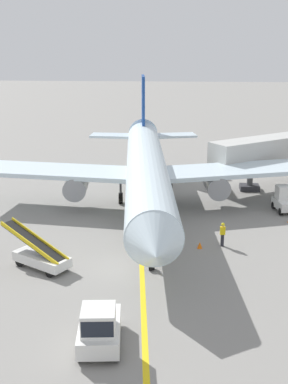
# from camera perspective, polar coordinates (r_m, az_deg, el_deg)

# --- Properties ---
(ground_plane) EXTENTS (300.00, 300.00, 0.00)m
(ground_plane) POSITION_cam_1_polar(r_m,az_deg,el_deg) (32.08, -1.50, -8.56)
(ground_plane) COLOR gray
(taxi_line_yellow) EXTENTS (7.81, 79.67, 0.01)m
(taxi_line_yellow) POSITION_cam_1_polar(r_m,az_deg,el_deg) (36.63, -0.38, -5.25)
(taxi_line_yellow) COLOR yellow
(taxi_line_yellow) RESTS_ON ground
(airliner) EXTENTS (28.48, 35.34, 10.10)m
(airliner) POSITION_cam_1_polar(r_m,az_deg,el_deg) (42.14, 0.28, 2.57)
(airliner) COLOR silver
(airliner) RESTS_ON ground
(jet_bridge) EXTENTS (11.83, 9.53, 4.85)m
(jet_bridge) POSITION_cam_1_polar(r_m,az_deg,el_deg) (50.73, 14.51, 4.60)
(jet_bridge) COLOR beige
(jet_bridge) RESTS_ON ground
(pushback_tug) EXTENTS (2.24, 3.77, 2.20)m
(pushback_tug) POSITION_cam_1_polar(r_m,az_deg,el_deg) (24.27, -5.02, -14.87)
(pushback_tug) COLOR silver
(pushback_tug) RESTS_ON ground
(baggage_tug_near_wing) EXTENTS (1.72, 2.60, 2.10)m
(baggage_tug_near_wing) POSITION_cam_1_polar(r_m,az_deg,el_deg) (43.71, 15.34, -0.91)
(baggage_tug_near_wing) COLOR silver
(baggage_tug_near_wing) RESTS_ON ground
(belt_loader_forward_hold) EXTENTS (4.92, 3.66, 2.59)m
(belt_loader_forward_hold) POSITION_cam_1_polar(r_m,az_deg,el_deg) (32.57, -11.53, -7.01)
(belt_loader_forward_hold) COLOR silver
(belt_loader_forward_hold) RESTS_ON ground
(ground_crew_marshaller) EXTENTS (0.36, 0.24, 1.70)m
(ground_crew_marshaller) POSITION_cam_1_polar(r_m,az_deg,el_deg) (35.48, 8.78, -4.62)
(ground_crew_marshaller) COLOR #26262D
(ground_crew_marshaller) RESTS_ON ground
(safety_cone_nose_left) EXTENTS (0.36, 0.36, 0.44)m
(safety_cone_nose_left) POSITION_cam_1_polar(r_m,az_deg,el_deg) (41.74, 3.21, -2.17)
(safety_cone_nose_left) COLOR orange
(safety_cone_nose_left) RESTS_ON ground
(safety_cone_wingtip_right) EXTENTS (0.36, 0.36, 0.44)m
(safety_cone_wingtip_right) POSITION_cam_1_polar(r_m,az_deg,el_deg) (41.15, -0.76, -2.43)
(safety_cone_wingtip_right) COLOR orange
(safety_cone_wingtip_right) RESTS_ON ground
(safety_cone_tail_area) EXTENTS (0.36, 0.36, 0.44)m
(safety_cone_tail_area) POSITION_cam_1_polar(r_m,az_deg,el_deg) (35.17, 6.25, -5.93)
(safety_cone_tail_area) COLOR orange
(safety_cone_tail_area) RESTS_ON ground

